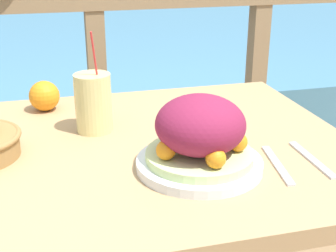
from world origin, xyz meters
TOP-DOWN VIEW (x-y plane):
  - patio_table at (0.00, 0.00)m, footprint 1.01×0.81m
  - railing_fence at (0.00, 0.82)m, footprint 2.80×0.08m
  - sea_backdrop at (0.00, 3.32)m, footprint 12.00×4.00m
  - salad_plate at (0.10, -0.15)m, footprint 0.26×0.26m
  - drink_glass at (-0.08, 0.12)m, footprint 0.09×0.09m
  - fork at (0.27, -0.18)m, footprint 0.05×0.18m
  - knife at (0.35, -0.17)m, footprint 0.02×0.18m
  - orange_near_basket at (-0.20, 0.30)m, footprint 0.08×0.08m

SIDE VIEW (x-z plane):
  - sea_backdrop at x=0.00m, z-range 0.00..0.36m
  - patio_table at x=0.00m, z-range 0.26..0.98m
  - railing_fence at x=0.00m, z-range 0.19..1.21m
  - fork at x=0.27m, z-range 0.73..0.73m
  - knife at x=0.35m, z-range 0.73..0.73m
  - orange_near_basket at x=-0.20m, z-range 0.73..0.81m
  - salad_plate at x=0.10m, z-range 0.71..0.87m
  - drink_glass at x=-0.08m, z-range 0.67..0.92m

